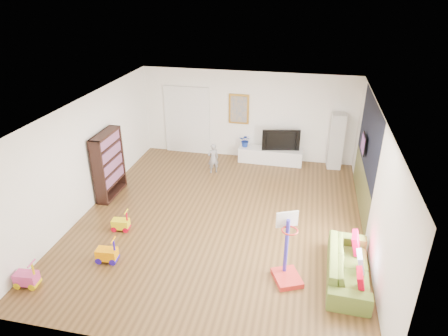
% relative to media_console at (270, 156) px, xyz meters
% --- Properties ---
extents(floor, '(6.50, 7.50, 0.00)m').
position_rel_media_console_xyz_m(floor, '(-0.80, -3.45, -0.23)').
color(floor, brown).
rests_on(floor, ground).
extents(ceiling, '(6.50, 7.50, 0.00)m').
position_rel_media_console_xyz_m(ceiling, '(-0.80, -3.45, 2.47)').
color(ceiling, white).
rests_on(ceiling, ground).
extents(wall_back, '(6.50, 0.00, 2.70)m').
position_rel_media_console_xyz_m(wall_back, '(-0.80, 0.30, 1.12)').
color(wall_back, white).
rests_on(wall_back, ground).
extents(wall_front, '(6.50, 0.00, 2.70)m').
position_rel_media_console_xyz_m(wall_front, '(-0.80, -7.20, 1.12)').
color(wall_front, silver).
rests_on(wall_front, ground).
extents(wall_left, '(0.00, 7.50, 2.70)m').
position_rel_media_console_xyz_m(wall_left, '(-4.05, -3.45, 1.12)').
color(wall_left, silver).
rests_on(wall_left, ground).
extents(wall_right, '(0.00, 7.50, 2.70)m').
position_rel_media_console_xyz_m(wall_right, '(2.45, -3.45, 1.12)').
color(wall_right, white).
rests_on(wall_right, ground).
extents(navy_accent, '(0.01, 3.20, 1.70)m').
position_rel_media_console_xyz_m(navy_accent, '(2.44, -2.05, 1.62)').
color(navy_accent, black).
rests_on(navy_accent, wall_right).
extents(olive_wainscot, '(0.01, 3.20, 1.00)m').
position_rel_media_console_xyz_m(olive_wainscot, '(2.44, -2.05, 0.27)').
color(olive_wainscot, brown).
rests_on(olive_wainscot, wall_right).
extents(doorway, '(1.45, 0.06, 2.10)m').
position_rel_media_console_xyz_m(doorway, '(-2.70, 0.26, 0.82)').
color(doorway, white).
rests_on(doorway, ground).
extents(painting_back, '(0.62, 0.06, 0.92)m').
position_rel_media_console_xyz_m(painting_back, '(-1.05, 0.26, 1.32)').
color(painting_back, gold).
rests_on(painting_back, wall_back).
extents(artwork_right, '(0.04, 0.56, 0.46)m').
position_rel_media_console_xyz_m(artwork_right, '(2.37, -1.85, 1.32)').
color(artwork_right, '#7F3F8C').
rests_on(artwork_right, wall_right).
extents(media_console, '(1.94, 0.51, 0.45)m').
position_rel_media_console_xyz_m(media_console, '(0.00, 0.00, 0.00)').
color(media_console, white).
rests_on(media_console, ground).
extents(tall_cabinet, '(0.41, 0.41, 1.67)m').
position_rel_media_console_xyz_m(tall_cabinet, '(1.89, 0.05, 0.61)').
color(tall_cabinet, silver).
rests_on(tall_cabinet, ground).
extents(bookshelf, '(0.32, 1.17, 1.71)m').
position_rel_media_console_xyz_m(bookshelf, '(-3.84, -2.86, 0.63)').
color(bookshelf, black).
rests_on(bookshelf, ground).
extents(sofa, '(0.82, 1.94, 0.56)m').
position_rel_media_console_xyz_m(sofa, '(1.99, -4.94, 0.05)').
color(sofa, olive).
rests_on(sofa, ground).
extents(basketball_hoop, '(0.67, 0.72, 1.39)m').
position_rel_media_console_xyz_m(basketball_hoop, '(0.88, -5.23, 0.47)').
color(basketball_hoop, red).
rests_on(basketball_hoop, ground).
extents(ride_on_yellow, '(0.40, 0.27, 0.50)m').
position_rel_media_console_xyz_m(ride_on_yellow, '(-2.89, -4.35, 0.02)').
color(ride_on_yellow, yellow).
rests_on(ride_on_yellow, ground).
extents(ride_on_orange, '(0.43, 0.28, 0.54)m').
position_rel_media_console_xyz_m(ride_on_orange, '(-2.67, -5.43, 0.05)').
color(ride_on_orange, '#FF9900').
rests_on(ride_on_orange, ground).
extents(ride_on_pink, '(0.43, 0.29, 0.54)m').
position_rel_media_console_xyz_m(ride_on_pink, '(-3.78, -6.39, 0.05)').
color(ride_on_pink, '#CD3B7D').
rests_on(ride_on_pink, ground).
extents(child, '(0.39, 0.36, 0.90)m').
position_rel_media_console_xyz_m(child, '(-1.55, -1.05, 0.22)').
color(child, gray).
rests_on(child, ground).
extents(tv, '(1.13, 0.38, 0.65)m').
position_rel_media_console_xyz_m(tv, '(0.27, 0.05, 0.55)').
color(tv, black).
rests_on(tv, media_console).
extents(vase_plant, '(0.38, 0.34, 0.39)m').
position_rel_media_console_xyz_m(vase_plant, '(-0.78, 0.01, 0.42)').
color(vase_plant, '#132F98').
rests_on(vase_plant, media_console).
extents(pillow_left, '(0.12, 0.37, 0.37)m').
position_rel_media_console_xyz_m(pillow_left, '(2.14, -5.50, 0.22)').
color(pillow_left, '#C0001A').
rests_on(pillow_left, sofa).
extents(pillow_center, '(0.10, 0.35, 0.35)m').
position_rel_media_console_xyz_m(pillow_center, '(2.18, -4.96, 0.22)').
color(pillow_center, white).
rests_on(pillow_center, sofa).
extents(pillow_right, '(0.15, 0.40, 0.39)m').
position_rel_media_console_xyz_m(pillow_right, '(2.14, -4.38, 0.22)').
color(pillow_right, '#C60035').
rests_on(pillow_right, sofa).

